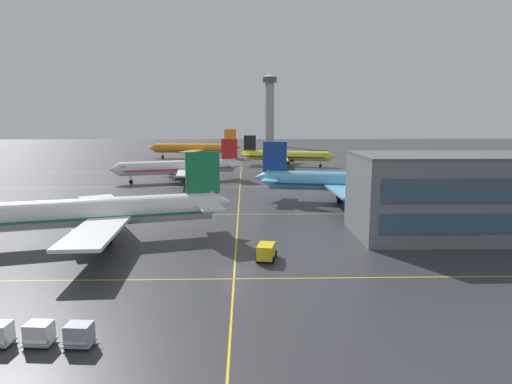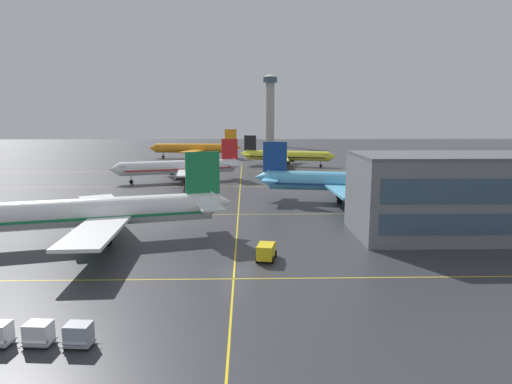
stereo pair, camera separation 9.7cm
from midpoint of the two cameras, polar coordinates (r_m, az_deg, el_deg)
ground_plane at (r=50.96m, az=-2.88°, el=-10.34°), size 600.00×600.00×0.00m
airliner_front_gate at (r=65.67m, az=-20.08°, el=-2.51°), size 39.39×33.55×12.40m
airliner_second_row at (r=92.84m, az=11.67°, el=1.30°), size 39.43×33.57×12.29m
airliner_third_row at (r=121.55m, az=-9.81°, el=3.16°), size 35.71×30.51×11.35m
airliner_far_left_stand at (r=157.84m, az=3.85°, el=4.69°), size 34.21×29.13×10.77m
airliner_far_right_stand at (r=189.17m, az=-7.88°, el=5.61°), size 39.31×33.78×12.22m
taxiway_markings at (r=95.69m, az=-2.21°, el=-0.80°), size 157.27×141.46×0.01m
service_truck_red_van at (r=54.89m, az=1.33°, el=-7.55°), size 2.82×4.40×2.10m
baggage_cart_row_second at (r=39.36m, az=-26.31°, el=-16.08°), size 2.81×1.83×1.86m
baggage_cart_row_middle at (r=37.98m, az=-21.96°, el=-16.73°), size 2.81×1.83×1.86m
control_tower at (r=268.14m, az=1.76°, el=11.18°), size 8.82×8.82×42.23m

